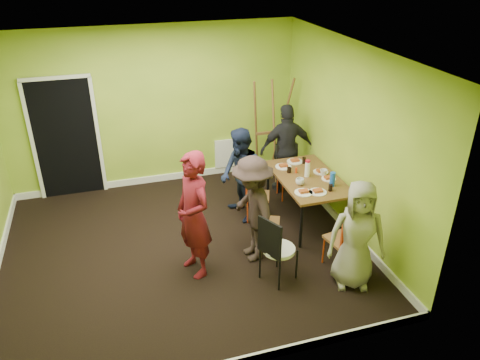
# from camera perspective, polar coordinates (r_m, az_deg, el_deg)

# --- Properties ---
(ground) EXTENTS (5.00, 5.00, 0.00)m
(ground) POSITION_cam_1_polar(r_m,az_deg,el_deg) (6.89, -6.95, -8.31)
(ground) COLOR black
(ground) RESTS_ON ground
(room_walls) EXTENTS (5.04, 4.54, 2.82)m
(room_walls) POSITION_cam_1_polar(r_m,az_deg,el_deg) (6.40, -7.72, -0.91)
(room_walls) COLOR #7FA42A
(room_walls) RESTS_ON ground
(dining_table) EXTENTS (0.90, 1.50, 0.75)m
(dining_table) POSITION_cam_1_polar(r_m,az_deg,el_deg) (7.25, 8.27, -0.02)
(dining_table) COLOR black
(dining_table) RESTS_ON ground
(chair_left_far) EXTENTS (0.46, 0.46, 0.87)m
(chair_left_far) POSITION_cam_1_polar(r_m,az_deg,el_deg) (7.30, 1.63, -1.36)
(chair_left_far) COLOR #D94214
(chair_left_far) RESTS_ON ground
(chair_left_near) EXTENTS (0.47, 0.47, 0.86)m
(chair_left_near) POSITION_cam_1_polar(r_m,az_deg,el_deg) (6.64, 2.69, -4.60)
(chair_left_near) COLOR #D94214
(chair_left_near) RESTS_ON ground
(chair_back_end) EXTENTS (0.40, 0.46, 0.90)m
(chair_back_end) POSITION_cam_1_polar(r_m,az_deg,el_deg) (8.03, 5.74, 2.51)
(chair_back_end) COLOR #D94214
(chair_back_end) RESTS_ON ground
(chair_front_end) EXTENTS (0.44, 0.45, 0.92)m
(chair_front_end) POSITION_cam_1_polar(r_m,az_deg,el_deg) (6.32, 12.85, -6.77)
(chair_front_end) COLOR #D94214
(chair_front_end) RESTS_ON ground
(chair_bentwood) EXTENTS (0.51, 0.50, 0.97)m
(chair_bentwood) POSITION_cam_1_polar(r_m,az_deg,el_deg) (5.98, 4.36, -8.11)
(chair_bentwood) COLOR black
(chair_bentwood) RESTS_ON ground
(easel) EXTENTS (0.76, 0.72, 1.90)m
(easel) POSITION_cam_1_polar(r_m,az_deg,el_deg) (8.43, 3.75, 6.04)
(easel) COLOR brown
(easel) RESTS_ON ground
(plate_near_left) EXTENTS (0.26, 0.26, 0.01)m
(plate_near_left) POSITION_cam_1_polar(r_m,az_deg,el_deg) (7.50, 5.31, 1.63)
(plate_near_left) COLOR white
(plate_near_left) RESTS_ON dining_table
(plate_near_right) EXTENTS (0.26, 0.26, 0.01)m
(plate_near_right) POSITION_cam_1_polar(r_m,az_deg,el_deg) (6.76, 7.76, -1.54)
(plate_near_right) COLOR white
(plate_near_right) RESTS_ON dining_table
(plate_far_back) EXTENTS (0.26, 0.26, 0.01)m
(plate_far_back) POSITION_cam_1_polar(r_m,az_deg,el_deg) (7.69, 6.71, 2.26)
(plate_far_back) COLOR white
(plate_far_back) RESTS_ON dining_table
(plate_far_front) EXTENTS (0.26, 0.26, 0.01)m
(plate_far_front) POSITION_cam_1_polar(r_m,az_deg,el_deg) (6.81, 9.46, -1.46)
(plate_far_front) COLOR white
(plate_far_front) RESTS_ON dining_table
(plate_wall_back) EXTENTS (0.23, 0.23, 0.01)m
(plate_wall_back) POSITION_cam_1_polar(r_m,az_deg,el_deg) (7.40, 9.83, 0.99)
(plate_wall_back) COLOR white
(plate_wall_back) RESTS_ON dining_table
(plate_wall_front) EXTENTS (0.22, 0.22, 0.01)m
(plate_wall_front) POSITION_cam_1_polar(r_m,az_deg,el_deg) (7.21, 10.76, 0.15)
(plate_wall_front) COLOR white
(plate_wall_front) RESTS_ON dining_table
(thermos) EXTENTS (0.08, 0.08, 0.24)m
(thermos) POSITION_cam_1_polar(r_m,az_deg,el_deg) (7.19, 8.21, 1.30)
(thermos) COLOR white
(thermos) RESTS_ON dining_table
(blue_bottle) EXTENTS (0.08, 0.08, 0.22)m
(blue_bottle) POSITION_cam_1_polar(r_m,az_deg,el_deg) (6.97, 11.20, 0.08)
(blue_bottle) COLOR blue
(blue_bottle) RESTS_ON dining_table
(orange_bottle) EXTENTS (0.03, 0.03, 0.09)m
(orange_bottle) POSITION_cam_1_polar(r_m,az_deg,el_deg) (7.31, 6.87, 1.18)
(orange_bottle) COLOR #D94214
(orange_bottle) RESTS_ON dining_table
(glass_mid) EXTENTS (0.07, 0.07, 0.09)m
(glass_mid) POSITION_cam_1_polar(r_m,az_deg,el_deg) (7.31, 6.00, 1.22)
(glass_mid) COLOR black
(glass_mid) RESTS_ON dining_table
(glass_back) EXTENTS (0.06, 0.06, 0.10)m
(glass_back) POSITION_cam_1_polar(r_m,az_deg,el_deg) (7.64, 7.80, 2.38)
(glass_back) COLOR black
(glass_back) RESTS_ON dining_table
(glass_front) EXTENTS (0.06, 0.06, 0.10)m
(glass_front) POSITION_cam_1_polar(r_m,az_deg,el_deg) (6.86, 10.97, -0.93)
(glass_front) COLOR black
(glass_front) RESTS_ON dining_table
(cup_a) EXTENTS (0.13, 0.13, 0.10)m
(cup_a) POSITION_cam_1_polar(r_m,az_deg,el_deg) (6.96, 7.31, -0.20)
(cup_a) COLOR white
(cup_a) RESTS_ON dining_table
(cup_b) EXTENTS (0.11, 0.11, 0.10)m
(cup_b) POSITION_cam_1_polar(r_m,az_deg,el_deg) (7.28, 10.14, 0.88)
(cup_b) COLOR white
(cup_b) RESTS_ON dining_table
(person_standing) EXTENTS (0.59, 0.73, 1.73)m
(person_standing) POSITION_cam_1_polar(r_m,az_deg,el_deg) (5.98, -5.67, -4.33)
(person_standing) COLOR maroon
(person_standing) RESTS_ON ground
(person_left_far) EXTENTS (0.67, 0.80, 1.50)m
(person_left_far) POSITION_cam_1_polar(r_m,az_deg,el_deg) (7.19, 0.10, 0.53)
(person_left_far) COLOR #141C33
(person_left_far) RESTS_ON ground
(person_left_near) EXTENTS (0.60, 1.00, 1.53)m
(person_left_near) POSITION_cam_1_polar(r_m,az_deg,el_deg) (6.28, 1.50, -3.63)
(person_left_near) COLOR black
(person_left_near) RESTS_ON ground
(person_back_end) EXTENTS (0.95, 0.43, 1.59)m
(person_back_end) POSITION_cam_1_polar(r_m,az_deg,el_deg) (8.05, 5.69, 3.76)
(person_back_end) COLOR black
(person_back_end) RESTS_ON ground
(person_front_end) EXTENTS (0.83, 0.67, 1.46)m
(person_front_end) POSITION_cam_1_polar(r_m,az_deg,el_deg) (5.99, 14.06, -6.56)
(person_front_end) COLOR gray
(person_front_end) RESTS_ON ground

